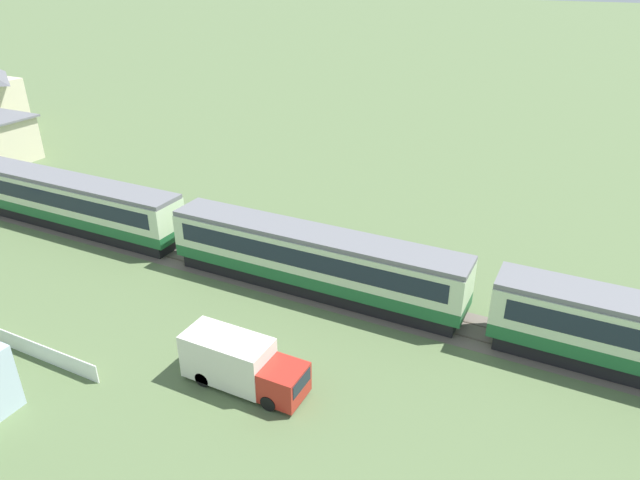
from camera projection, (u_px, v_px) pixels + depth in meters
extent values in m
plane|color=#566B42|center=(640.00, 368.00, 29.40)|extent=(600.00, 600.00, 0.00)
cylinder|color=black|center=(550.00, 352.00, 29.89)|extent=(0.90, 0.18, 0.90)
cylinder|color=black|center=(554.00, 338.00, 31.04)|extent=(0.90, 0.18, 0.90)
cube|color=#1E6033|center=(313.00, 272.00, 35.85)|extent=(19.37, 2.89, 0.80)
cube|color=beige|center=(313.00, 251.00, 35.21)|extent=(19.37, 2.89, 2.09)
cube|color=#192330|center=(313.00, 250.00, 35.16)|extent=(17.82, 2.93, 1.17)
cube|color=slate|center=(313.00, 234.00, 34.68)|extent=(19.37, 2.72, 0.30)
cube|color=black|center=(313.00, 283.00, 36.22)|extent=(18.60, 2.48, 0.88)
cylinder|color=black|center=(405.00, 314.00, 33.09)|extent=(0.90, 0.18, 0.90)
cylinder|color=black|center=(413.00, 302.00, 34.24)|extent=(0.90, 0.18, 0.90)
cylinder|color=black|center=(224.00, 266.00, 38.21)|extent=(0.90, 0.18, 0.90)
cylinder|color=black|center=(236.00, 257.00, 39.36)|extent=(0.90, 0.18, 0.90)
cube|color=#1E6033|center=(75.00, 213.00, 44.17)|extent=(19.37, 2.89, 0.80)
cube|color=beige|center=(72.00, 195.00, 43.53)|extent=(19.37, 2.89, 2.09)
cube|color=#192330|center=(71.00, 194.00, 43.48)|extent=(17.82, 2.93, 1.17)
cube|color=slate|center=(69.00, 181.00, 43.00)|extent=(19.37, 2.72, 0.30)
cube|color=black|center=(77.00, 222.00, 44.54)|extent=(18.60, 2.48, 0.88)
cylinder|color=black|center=(133.00, 243.00, 41.41)|extent=(0.90, 0.18, 0.90)
cylinder|color=black|center=(147.00, 235.00, 42.56)|extent=(0.90, 0.18, 0.90)
cylinder|color=black|center=(14.00, 211.00, 46.54)|extent=(0.90, 0.18, 0.90)
cylinder|color=black|center=(29.00, 205.00, 47.69)|extent=(0.90, 0.18, 0.90)
cube|color=#665B51|center=(361.00, 302.00, 35.09)|extent=(152.37, 3.60, 0.01)
cube|color=#4C4238|center=(357.00, 307.00, 34.51)|extent=(152.37, 0.12, 0.04)
cube|color=#4C4238|center=(366.00, 296.00, 35.66)|extent=(152.37, 0.12, 0.04)
cube|color=#B2281E|center=(284.00, 382.00, 26.89)|extent=(1.89, 2.02, 1.62)
cube|color=#192330|center=(302.00, 383.00, 26.36)|extent=(0.03, 1.68, 0.71)
cube|color=silver|center=(228.00, 357.00, 27.99)|extent=(4.42, 2.10, 2.35)
cylinder|color=black|center=(269.00, 403.00, 26.56)|extent=(0.80, 0.26, 0.80)
cylinder|color=black|center=(288.00, 379.00, 28.04)|extent=(0.80, 0.26, 0.80)
cylinder|color=black|center=(203.00, 379.00, 28.08)|extent=(0.80, 0.26, 0.80)
cylinder|color=black|center=(225.00, 358.00, 29.55)|extent=(0.80, 0.26, 0.80)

